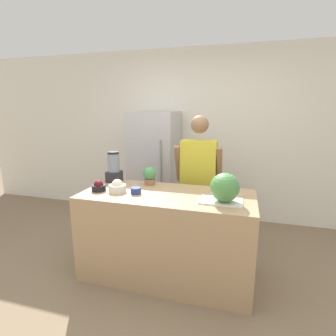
{
  "coord_description": "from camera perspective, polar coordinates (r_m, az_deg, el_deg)",
  "views": [
    {
      "loc": [
        0.69,
        -1.99,
        1.69
      ],
      "look_at": [
        0.0,
        0.42,
        1.14
      ],
      "focal_mm": 28.0,
      "sensor_mm": 36.0,
      "label": 1
    }
  ],
  "objects": [
    {
      "name": "bowl_cream",
      "position": [
        2.69,
        -10.96,
        -4.04
      ],
      "size": [
        0.17,
        0.17,
        0.13
      ],
      "color": "white",
      "rests_on": "counter_island"
    },
    {
      "name": "refrigerator",
      "position": [
        4.0,
        -2.87,
        0.14
      ],
      "size": [
        0.67,
        0.68,
        1.67
      ],
      "color": "#B7B7BC",
      "rests_on": "ground_plane"
    },
    {
      "name": "bowl_cherries",
      "position": [
        2.76,
        -14.86,
        -3.93
      ],
      "size": [
        0.14,
        0.14,
        0.11
      ],
      "color": "black",
      "rests_on": "counter_island"
    },
    {
      "name": "watermelon",
      "position": [
        2.35,
        12.25,
        -4.16
      ],
      "size": [
        0.26,
        0.26,
        0.26
      ],
      "color": "#4C8C47",
      "rests_on": "cutting_board"
    },
    {
      "name": "ground_plane",
      "position": [
        2.7,
        -2.7,
        -26.3
      ],
      "size": [
        14.0,
        14.0,
        0.0
      ],
      "primitive_type": "plane",
      "color": "#7F6B51"
    },
    {
      "name": "wall_back",
      "position": [
        4.15,
        6.38,
        7.03
      ],
      "size": [
        8.0,
        0.06,
        2.6
      ],
      "color": "white",
      "rests_on": "ground_plane"
    },
    {
      "name": "blender",
      "position": [
        3.04,
        -11.7,
        0.05
      ],
      "size": [
        0.15,
        0.15,
        0.35
      ],
      "color": "#28282D",
      "rests_on": "counter_island"
    },
    {
      "name": "potted_plant",
      "position": [
        2.88,
        -4.02,
        -1.61
      ],
      "size": [
        0.14,
        0.14,
        0.2
      ],
      "color": "#996647",
      "rests_on": "counter_island"
    },
    {
      "name": "bowl_small_blue",
      "position": [
        2.6,
        -7.01,
        -4.9
      ],
      "size": [
        0.1,
        0.1,
        0.06
      ],
      "color": "navy",
      "rests_on": "counter_island"
    },
    {
      "name": "cutting_board",
      "position": [
        2.41,
        11.45,
        -7.08
      ],
      "size": [
        0.38,
        0.24,
        0.01
      ],
      "color": "white",
      "rests_on": "counter_island"
    },
    {
      "name": "person",
      "position": [
        3.24,
        6.62,
        -2.92
      ],
      "size": [
        0.56,
        0.26,
        1.63
      ],
      "color": "#333338",
      "rests_on": "ground_plane"
    },
    {
      "name": "counter_island",
      "position": [
        2.76,
        -0.22,
        -14.35
      ],
      "size": [
        1.7,
        0.76,
        0.89
      ],
      "color": "tan",
      "rests_on": "ground_plane"
    }
  ]
}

